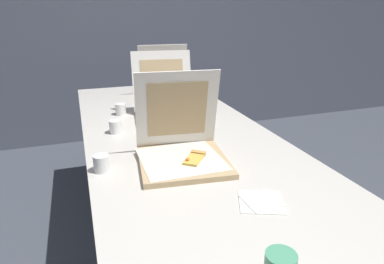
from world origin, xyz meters
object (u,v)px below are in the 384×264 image
(pizza_box_middle, at_px, (167,111))
(cup_white_mid, at_px, (115,127))
(pizza_box_front, at_px, (182,149))
(cup_white_far, at_px, (121,109))
(table, at_px, (177,140))
(cup_white_near_left, at_px, (102,163))
(napkin_pile, at_px, (261,201))
(pizza_box_back, at_px, (165,89))

(pizza_box_middle, bearing_deg, cup_white_mid, -150.89)
(pizza_box_middle, bearing_deg, pizza_box_front, -91.35)
(cup_white_mid, bearing_deg, cup_white_far, 77.65)
(table, height_order, pizza_box_middle, pizza_box_middle)
(pizza_box_middle, distance_m, cup_white_near_left, 0.68)
(table, bearing_deg, cup_white_near_left, -141.21)
(cup_white_mid, xyz_separation_m, cup_white_near_left, (-0.10, -0.42, 0.00))
(cup_white_near_left, bearing_deg, napkin_pile, -40.32)
(cup_white_near_left, relative_size, cup_white_far, 1.00)
(table, xyz_separation_m, napkin_pile, (0.07, -0.73, 0.05))
(cup_white_near_left, bearing_deg, cup_white_mid, 76.00)
(pizza_box_middle, distance_m, cup_white_mid, 0.33)
(cup_white_mid, xyz_separation_m, cup_white_far, (0.07, 0.31, 0.00))
(pizza_box_front, relative_size, pizza_box_middle, 0.81)
(pizza_box_front, height_order, napkin_pile, pizza_box_front)
(table, xyz_separation_m, pizza_box_middle, (0.00, 0.22, 0.10))
(pizza_box_back, relative_size, cup_white_mid, 5.71)
(pizza_box_front, height_order, cup_white_near_left, pizza_box_front)
(pizza_box_middle, xyz_separation_m, cup_white_mid, (-0.30, -0.12, -0.02))
(pizza_box_front, distance_m, pizza_box_middle, 0.56)
(pizza_box_back, distance_m, cup_white_mid, 0.79)
(pizza_box_front, xyz_separation_m, cup_white_near_left, (-0.33, 0.02, -0.02))
(pizza_box_front, relative_size, cup_white_mid, 5.94)
(table, distance_m, cup_white_far, 0.47)
(table, xyz_separation_m, pizza_box_back, (0.13, 0.75, 0.10))
(table, bearing_deg, pizza_box_front, -103.28)
(table, bearing_deg, pizza_box_back, 79.95)
(pizza_box_middle, xyz_separation_m, cup_white_near_left, (-0.41, -0.54, -0.02))
(cup_white_near_left, bearing_deg, pizza_box_middle, 53.00)
(pizza_box_middle, relative_size, cup_white_far, 7.36)
(napkin_pile, bearing_deg, pizza_box_front, 111.30)
(cup_white_far, distance_m, napkin_pile, 1.18)
(table, distance_m, cup_white_near_left, 0.53)
(table, relative_size, pizza_box_middle, 4.79)
(table, height_order, cup_white_mid, cup_white_mid)
(pizza_box_back, bearing_deg, cup_white_far, -132.69)
(cup_white_mid, bearing_deg, cup_white_near_left, -104.00)
(pizza_box_back, height_order, napkin_pile, pizza_box_back)
(cup_white_mid, relative_size, napkin_pile, 0.36)
(cup_white_mid, distance_m, napkin_pile, 0.90)
(pizza_box_middle, height_order, cup_white_far, pizza_box_middle)
(table, bearing_deg, cup_white_far, 119.85)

